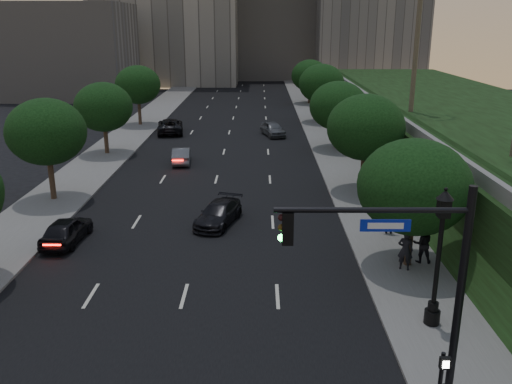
{
  "coord_description": "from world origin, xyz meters",
  "views": [
    {
      "loc": [
        3.22,
        -15.74,
        11.22
      ],
      "look_at": [
        3.06,
        8.5,
        3.6
      ],
      "focal_mm": 38.0,
      "sensor_mm": 36.0,
      "label": 1
    }
  ],
  "objects_px": {
    "sedan_mid_left": "(181,155)",
    "pedestrian_c": "(390,219)",
    "traffic_signal_mast": "(422,296)",
    "sedan_far_left": "(170,126)",
    "pedestrian_b": "(423,244)",
    "pedestrian_a": "(405,250)",
    "sedan_far_right": "(273,129)",
    "sedan_near_right": "(218,214)",
    "sedan_near_left": "(66,230)",
    "street_lamp": "(438,264)"
  },
  "relations": [
    {
      "from": "pedestrian_c",
      "to": "sedan_near_right",
      "type": "bearing_deg",
      "value": 3.3
    },
    {
      "from": "sedan_near_right",
      "to": "pedestrian_a",
      "type": "bearing_deg",
      "value": -17.7
    },
    {
      "from": "sedan_near_right",
      "to": "pedestrian_a",
      "type": "height_order",
      "value": "pedestrian_a"
    },
    {
      "from": "sedan_near_left",
      "to": "pedestrian_b",
      "type": "distance_m",
      "value": 18.23
    },
    {
      "from": "traffic_signal_mast",
      "to": "sedan_far_left",
      "type": "height_order",
      "value": "traffic_signal_mast"
    },
    {
      "from": "traffic_signal_mast",
      "to": "street_lamp",
      "type": "height_order",
      "value": "traffic_signal_mast"
    },
    {
      "from": "sedan_mid_left",
      "to": "pedestrian_a",
      "type": "bearing_deg",
      "value": 117.5
    },
    {
      "from": "sedan_near_left",
      "to": "pedestrian_c",
      "type": "xyz_separation_m",
      "value": [
        17.33,
        1.06,
        0.29
      ]
    },
    {
      "from": "sedan_near_right",
      "to": "sedan_far_right",
      "type": "relative_size",
      "value": 1.01
    },
    {
      "from": "sedan_mid_left",
      "to": "pedestrian_c",
      "type": "distance_m",
      "value": 20.99
    },
    {
      "from": "sedan_far_left",
      "to": "pedestrian_c",
      "type": "bearing_deg",
      "value": 111.51
    },
    {
      "from": "sedan_far_left",
      "to": "pedestrian_a",
      "type": "distance_m",
      "value": 36.93
    },
    {
      "from": "sedan_far_right",
      "to": "pedestrian_c",
      "type": "xyz_separation_m",
      "value": [
        5.74,
        -27.31,
        0.25
      ]
    },
    {
      "from": "sedan_far_right",
      "to": "sedan_near_right",
      "type": "bearing_deg",
      "value": -115.09
    },
    {
      "from": "traffic_signal_mast",
      "to": "sedan_near_right",
      "type": "xyz_separation_m",
      "value": [
        -7.07,
        15.45,
        -3.03
      ]
    },
    {
      "from": "traffic_signal_mast",
      "to": "pedestrian_b",
      "type": "height_order",
      "value": "traffic_signal_mast"
    },
    {
      "from": "sedan_near_left",
      "to": "sedan_near_right",
      "type": "bearing_deg",
      "value": -156.68
    },
    {
      "from": "sedan_mid_left",
      "to": "sedan_near_right",
      "type": "height_order",
      "value": "sedan_mid_left"
    },
    {
      "from": "pedestrian_c",
      "to": "pedestrian_a",
      "type": "bearing_deg",
      "value": 99.78
    },
    {
      "from": "traffic_signal_mast",
      "to": "sedan_near_left",
      "type": "distance_m",
      "value": 19.76
    },
    {
      "from": "pedestrian_a",
      "to": "pedestrian_b",
      "type": "xyz_separation_m",
      "value": [
        1.03,
        0.81,
        -0.01
      ]
    },
    {
      "from": "street_lamp",
      "to": "pedestrian_c",
      "type": "relative_size",
      "value": 3.35
    },
    {
      "from": "sedan_near_right",
      "to": "pedestrian_c",
      "type": "relative_size",
      "value": 2.63
    },
    {
      "from": "traffic_signal_mast",
      "to": "sedan_far_left",
      "type": "bearing_deg",
      "value": 108.43
    },
    {
      "from": "pedestrian_a",
      "to": "pedestrian_b",
      "type": "height_order",
      "value": "pedestrian_a"
    },
    {
      "from": "sedan_far_left",
      "to": "sedan_far_right",
      "type": "bearing_deg",
      "value": 164.34
    },
    {
      "from": "sedan_mid_left",
      "to": "street_lamp",
      "type": "bearing_deg",
      "value": 112.01
    },
    {
      "from": "sedan_near_left",
      "to": "pedestrian_a",
      "type": "distance_m",
      "value": 17.36
    },
    {
      "from": "pedestrian_c",
      "to": "sedan_far_left",
      "type": "bearing_deg",
      "value": -46.18
    },
    {
      "from": "pedestrian_b",
      "to": "pedestrian_c",
      "type": "relative_size",
      "value": 1.13
    },
    {
      "from": "sedan_far_left",
      "to": "pedestrian_b",
      "type": "distance_m",
      "value": 36.68
    },
    {
      "from": "traffic_signal_mast",
      "to": "street_lamp",
      "type": "distance_m",
      "value": 4.91
    },
    {
      "from": "sedan_near_left",
      "to": "sedan_mid_left",
      "type": "bearing_deg",
      "value": -98.86
    },
    {
      "from": "pedestrian_b",
      "to": "pedestrian_c",
      "type": "bearing_deg",
      "value": -73.47
    },
    {
      "from": "pedestrian_a",
      "to": "pedestrian_c",
      "type": "xyz_separation_m",
      "value": [
        0.32,
        4.51,
        -0.13
      ]
    },
    {
      "from": "sedan_near_left",
      "to": "sedan_far_left",
      "type": "height_order",
      "value": "sedan_far_left"
    },
    {
      "from": "sedan_far_left",
      "to": "pedestrian_b",
      "type": "height_order",
      "value": "pedestrian_b"
    },
    {
      "from": "traffic_signal_mast",
      "to": "sedan_near_right",
      "type": "height_order",
      "value": "traffic_signal_mast"
    },
    {
      "from": "sedan_near_right",
      "to": "pedestrian_a",
      "type": "xyz_separation_m",
      "value": [
        9.16,
        -6.28,
        0.47
      ]
    },
    {
      "from": "sedan_near_left",
      "to": "traffic_signal_mast",
      "type": "bearing_deg",
      "value": 143.27
    },
    {
      "from": "street_lamp",
      "to": "pedestrian_c",
      "type": "bearing_deg",
      "value": 87.07
    },
    {
      "from": "sedan_far_left",
      "to": "pedestrian_a",
      "type": "relative_size",
      "value": 2.88
    },
    {
      "from": "sedan_far_left",
      "to": "pedestrian_b",
      "type": "relative_size",
      "value": 2.92
    },
    {
      "from": "sedan_near_right",
      "to": "pedestrian_b",
      "type": "xyz_separation_m",
      "value": [
        10.19,
        -5.46,
        0.46
      ]
    },
    {
      "from": "pedestrian_a",
      "to": "sedan_far_right",
      "type": "bearing_deg",
      "value": -60.07
    },
    {
      "from": "sedan_near_left",
      "to": "pedestrian_b",
      "type": "relative_size",
      "value": 2.17
    },
    {
      "from": "sedan_far_right",
      "to": "pedestrian_b",
      "type": "distance_m",
      "value": 31.68
    },
    {
      "from": "sedan_mid_left",
      "to": "pedestrian_c",
      "type": "relative_size",
      "value": 2.41
    },
    {
      "from": "sedan_mid_left",
      "to": "pedestrian_c",
      "type": "xyz_separation_m",
      "value": [
        13.59,
        -15.99,
        0.32
      ]
    },
    {
      "from": "street_lamp",
      "to": "pedestrian_b",
      "type": "relative_size",
      "value": 2.95
    }
  ]
}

